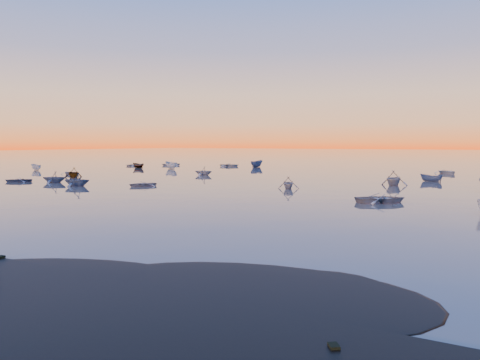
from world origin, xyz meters
The scene contains 5 objects.
ground centered at (0.00, 100.00, 0.00)m, with size 600.00×600.00×0.00m, color #645B53.
mud_lobes centered at (0.00, -1.00, 0.01)m, with size 140.00×6.00×0.07m, color black, non-canonical shape.
moored_fleet centered at (0.00, 53.00, 0.00)m, with size 124.00×58.00×1.20m, color silver, non-canonical shape.
boat_near_left centered at (-42.17, 39.32, 0.00)m, with size 3.90×1.63×0.98m, color slate.
boat_near_right centered at (0.49, 35.15, 0.00)m, with size 3.23×1.45×1.13m, color slate.
Camera 1 is at (22.85, -16.50, 5.50)m, focal length 35.00 mm.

